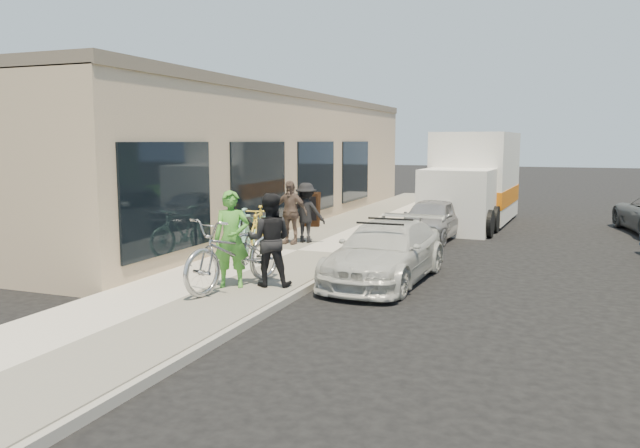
% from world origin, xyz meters
% --- Properties ---
extents(ground, '(120.00, 120.00, 0.00)m').
position_xyz_m(ground, '(0.00, 0.00, 0.00)').
color(ground, black).
rests_on(ground, ground).
extents(sidewalk, '(3.00, 34.00, 0.15)m').
position_xyz_m(sidewalk, '(-2.00, 3.00, 0.07)').
color(sidewalk, beige).
rests_on(sidewalk, ground).
extents(curb, '(0.12, 34.00, 0.13)m').
position_xyz_m(curb, '(-0.45, 3.00, 0.07)').
color(curb, gray).
rests_on(curb, ground).
extents(storefront, '(3.60, 20.00, 4.22)m').
position_xyz_m(storefront, '(-5.24, 7.99, 2.12)').
color(storefront, '#C6AB89').
rests_on(storefront, ground).
extents(bike_rack, '(0.20, 0.60, 0.86)m').
position_xyz_m(bike_rack, '(-2.97, 1.80, 0.67)').
color(bike_rack, black).
rests_on(bike_rack, sidewalk).
extents(sandwich_board, '(0.74, 0.75, 1.02)m').
position_xyz_m(sandwich_board, '(-3.29, 6.90, 0.67)').
color(sandwich_board, black).
rests_on(sandwich_board, sidewalk).
extents(sedan_white, '(1.85, 4.08, 1.20)m').
position_xyz_m(sedan_white, '(0.65, 1.19, 0.58)').
color(sedan_white, beige).
rests_on(sedan_white, ground).
extents(sedan_silver, '(1.63, 3.47, 1.15)m').
position_xyz_m(sedan_silver, '(0.46, 6.71, 0.57)').
color(sedan_silver, '#949499').
rests_on(sedan_silver, ground).
extents(moving_truck, '(2.59, 6.21, 3.00)m').
position_xyz_m(moving_truck, '(1.05, 10.56, 1.33)').
color(moving_truck, white).
rests_on(moving_truck, ground).
extents(tandem_bike, '(1.38, 2.55, 1.27)m').
position_xyz_m(tandem_bike, '(-1.48, -0.92, 0.79)').
color(tandem_bike, '#B0B0B2').
rests_on(tandem_bike, sidewalk).
extents(woman_rider, '(0.74, 0.63, 1.71)m').
position_xyz_m(woman_rider, '(-1.60, -0.86, 1.01)').
color(woman_rider, '#489A33').
rests_on(woman_rider, sidewalk).
extents(man_standing, '(0.96, 0.85, 1.66)m').
position_xyz_m(man_standing, '(-1.01, -0.55, 0.98)').
color(man_standing, black).
rests_on(man_standing, sidewalk).
extents(cruiser_bike_a, '(1.03, 1.88, 1.09)m').
position_xyz_m(cruiser_bike_a, '(-2.69, 1.54, 0.70)').
color(cruiser_bike_a, '#84C4AE').
rests_on(cruiser_bike_a, sidewalk).
extents(cruiser_bike_b, '(1.02, 1.63, 0.81)m').
position_xyz_m(cruiser_bike_b, '(-3.09, 3.12, 0.56)').
color(cruiser_bike_b, '#84C4AE').
rests_on(cruiser_bike_b, sidewalk).
extents(cruiser_bike_c, '(0.89, 1.73, 1.00)m').
position_xyz_m(cruiser_bike_c, '(-3.04, 3.04, 0.65)').
color(cruiser_bike_c, yellow).
rests_on(cruiser_bike_c, sidewalk).
extents(bystander_a, '(1.02, 0.63, 1.52)m').
position_xyz_m(bystander_a, '(-2.25, 4.16, 0.91)').
color(bystander_a, black).
rests_on(bystander_a, sidewalk).
extents(bystander_b, '(0.94, 0.40, 1.59)m').
position_xyz_m(bystander_b, '(-2.55, 3.80, 0.95)').
color(bystander_b, brown).
rests_on(bystander_b, sidewalk).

